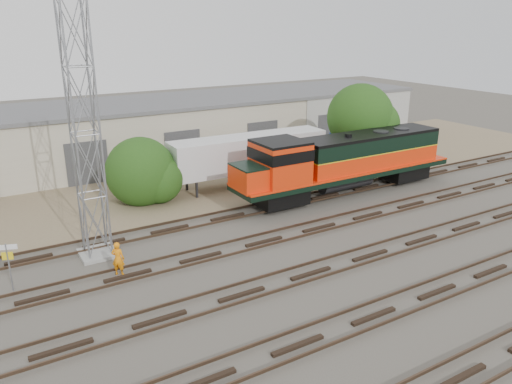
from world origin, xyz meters
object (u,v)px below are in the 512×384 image
semi_trailer (253,154)px  signal_tower (86,138)px  locomotive (343,161)px  worker (118,259)px

semi_trailer → signal_tower: bearing=-152.5°
semi_trailer → locomotive: bearing=-49.0°
locomotive → signal_tower: (-18.19, -1.21, 4.02)m
signal_tower → semi_trailer: 15.79m
signal_tower → semi_trailer: signal_tower is taller
worker → semi_trailer: (13.39, 9.48, 1.55)m
signal_tower → semi_trailer: bearing=25.9°
locomotive → semi_trailer: locomotive is taller
locomotive → worker: locomotive is taller
signal_tower → worker: bearing=-83.4°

